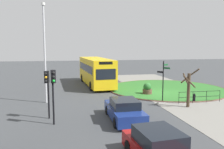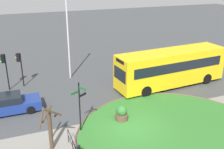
% 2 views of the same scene
% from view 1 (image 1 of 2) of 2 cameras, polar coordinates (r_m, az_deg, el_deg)
% --- Properties ---
extents(ground, '(120.00, 120.00, 0.00)m').
position_cam_1_polar(ground, '(24.01, 11.30, -4.72)').
color(ground, '#3D3F42').
extents(sidewalk_paving, '(32.00, 7.80, 0.02)m').
position_cam_1_polar(sidewalk_paving, '(24.88, 15.79, -4.41)').
color(sidewalk_paving, gray).
rests_on(sidewalk_paving, ground).
extents(grass_island, '(12.98, 12.98, 0.10)m').
position_cam_1_polar(grass_island, '(26.93, 13.30, -3.40)').
color(grass_island, '#2D6B28').
rests_on(grass_island, ground).
extents(grass_kerb_ring, '(13.29, 13.29, 0.11)m').
position_cam_1_polar(grass_kerb_ring, '(26.93, 13.30, -3.39)').
color(grass_kerb_ring, brown).
rests_on(grass_kerb_ring, ground).
extents(signpost_directional, '(1.15, 0.88, 3.58)m').
position_cam_1_polar(signpost_directional, '(20.35, 12.64, -0.87)').
color(signpost_directional, black).
rests_on(signpost_directional, ground).
extents(bollard_foreground, '(0.22, 0.22, 0.79)m').
position_cam_1_polar(bollard_foreground, '(21.10, 19.75, -5.47)').
color(bollard_foreground, black).
rests_on(bollard_foreground, ground).
extents(railing_grass_edge, '(0.05, 3.88, 1.01)m').
position_cam_1_polar(railing_grass_edge, '(20.99, 20.97, -4.88)').
color(railing_grass_edge, black).
rests_on(railing_grass_edge, ground).
extents(bus_yellow, '(10.82, 3.33, 3.35)m').
position_cam_1_polar(bus_yellow, '(28.72, -4.08, 0.91)').
color(bus_yellow, yellow).
rests_on(bus_yellow, ground).
extents(car_far_lane, '(4.48, 1.91, 1.42)m').
position_cam_1_polar(car_far_lane, '(15.14, 3.02, -8.87)').
color(car_far_lane, navy).
rests_on(car_far_lane, ground).
extents(traffic_light_near, '(0.48, 0.31, 3.40)m').
position_cam_1_polar(traffic_light_near, '(14.21, -14.40, -2.50)').
color(traffic_light_near, black).
rests_on(traffic_light_near, ground).
extents(traffic_light_far, '(0.48, 0.32, 3.21)m').
position_cam_1_polar(traffic_light_far, '(15.54, -15.78, -2.26)').
color(traffic_light_far, black).
rests_on(traffic_light_far, ground).
extents(lamppost_tall, '(0.32, 0.32, 8.38)m').
position_cam_1_polar(lamppost_tall, '(20.10, -16.39, 5.79)').
color(lamppost_tall, '#B7B7BC').
rests_on(lamppost_tall, ground).
extents(planter_near_signpost, '(0.93, 0.93, 1.19)m').
position_cam_1_polar(planter_near_signpost, '(23.31, 8.77, -3.65)').
color(planter_near_signpost, brown).
rests_on(planter_near_signpost, ground).
extents(street_tree_bare, '(1.39, 1.39, 3.12)m').
position_cam_1_polar(street_tree_bare, '(19.07, 18.51, -3.01)').
color(street_tree_bare, '#423323').
rests_on(street_tree_bare, ground).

